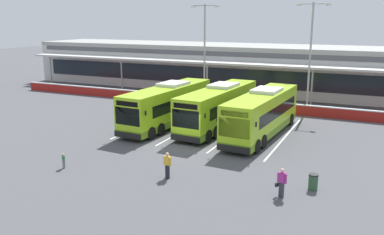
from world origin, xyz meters
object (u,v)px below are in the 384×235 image
object	(u,v)px
coach_bus_leftmost	(168,106)
pedestrian_in_dark_coat	(167,164)
pedestrian_child	(63,160)
coach_bus_centre	(262,114)
litter_bin	(313,182)
coach_bus_left_centre	(219,108)
pedestrian_with_handbag	(282,182)
lamp_post_west	(205,47)
lamp_post_centre	(310,50)

from	to	relation	value
coach_bus_leftmost	pedestrian_in_dark_coat	size ratio (longest dim) A/B	7.58
pedestrian_child	coach_bus_centre	bearing A→B (deg)	53.53
pedestrian_in_dark_coat	litter_bin	size ratio (longest dim) A/B	1.74
coach_bus_left_centre	litter_bin	distance (m)	14.43
coach_bus_leftmost	pedestrian_child	xyz separation A→B (m)	(-0.89, -12.64, -1.24)
coach_bus_left_centre	coach_bus_leftmost	bearing A→B (deg)	-165.87
pedestrian_with_handbag	lamp_post_west	xyz separation A→B (m)	(-14.25, 22.74, 5.43)
lamp_post_west	litter_bin	distance (m)	26.87
coach_bus_centre	pedestrian_child	size ratio (longest dim) A/B	12.22
lamp_post_west	lamp_post_centre	xyz separation A→B (m)	(11.84, -0.46, 0.00)
pedestrian_with_handbag	pedestrian_in_dark_coat	xyz separation A→B (m)	(-6.84, -0.21, 0.02)
coach_bus_leftmost	lamp_post_west	bearing A→B (deg)	97.00
pedestrian_child	lamp_post_west	bearing A→B (deg)	91.27
coach_bus_centre	lamp_post_west	world-z (taller)	lamp_post_west
coach_bus_leftmost	litter_bin	distance (m)	17.11
lamp_post_centre	pedestrian_in_dark_coat	bearing A→B (deg)	-101.15
pedestrian_with_handbag	litter_bin	xyz separation A→B (m)	(1.42, 1.71, -0.39)
coach_bus_leftmost	pedestrian_with_handbag	xyz separation A→B (m)	(12.82, -11.10, -0.93)
coach_bus_left_centre	lamp_post_west	world-z (taller)	lamp_post_west
pedestrian_with_handbag	litter_bin	bearing A→B (deg)	50.28
pedestrian_in_dark_coat	pedestrian_child	bearing A→B (deg)	-169.09
pedestrian_in_dark_coat	lamp_post_west	bearing A→B (deg)	107.88
coach_bus_leftmost	pedestrian_child	distance (m)	12.73
coach_bus_left_centre	litter_bin	size ratio (longest dim) A/B	13.20
lamp_post_west	coach_bus_left_centre	bearing A→B (deg)	-60.84
lamp_post_west	lamp_post_centre	size ratio (longest dim) A/B	1.00
coach_bus_leftmost	pedestrian_with_handbag	size ratio (longest dim) A/B	7.58
lamp_post_centre	litter_bin	world-z (taller)	lamp_post_centre
coach_bus_leftmost	lamp_post_centre	world-z (taller)	lamp_post_centre
pedestrian_with_handbag	lamp_post_west	size ratio (longest dim) A/B	0.15
coach_bus_left_centre	litter_bin	bearing A→B (deg)	-47.02
pedestrian_in_dark_coat	pedestrian_child	world-z (taller)	pedestrian_in_dark_coat
litter_bin	lamp_post_west	bearing A→B (deg)	126.68
coach_bus_centre	lamp_post_centre	world-z (taller)	lamp_post_centre
coach_bus_centre	litter_bin	size ratio (longest dim) A/B	13.20
coach_bus_leftmost	coach_bus_left_centre	distance (m)	4.58
coach_bus_left_centre	lamp_post_centre	xyz separation A→B (m)	(5.97, 10.06, 4.50)
pedestrian_in_dark_coat	lamp_post_west	xyz separation A→B (m)	(-7.41, 22.96, 5.42)
pedestrian_child	pedestrian_with_handbag	bearing A→B (deg)	6.40
pedestrian_with_handbag	pedestrian_in_dark_coat	distance (m)	6.85
coach_bus_leftmost	pedestrian_with_handbag	bearing A→B (deg)	-40.89
pedestrian_in_dark_coat	pedestrian_child	distance (m)	7.00
pedestrian_in_dark_coat	lamp_post_centre	distance (m)	23.56
coach_bus_leftmost	lamp_post_centre	xyz separation A→B (m)	(10.41, 11.18, 4.50)
coach_bus_leftmost	coach_bus_centre	bearing A→B (deg)	1.42
coach_bus_left_centre	pedestrian_child	bearing A→B (deg)	-111.19
pedestrian_with_handbag	pedestrian_child	size ratio (longest dim) A/B	1.61
lamp_post_centre	coach_bus_leftmost	bearing A→B (deg)	-132.97
pedestrian_in_dark_coat	litter_bin	bearing A→B (deg)	13.09
coach_bus_left_centre	pedestrian_in_dark_coat	distance (m)	12.56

